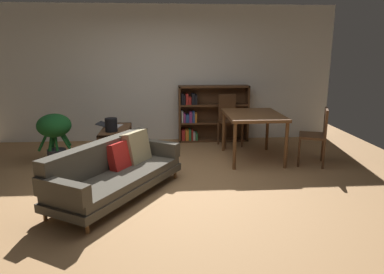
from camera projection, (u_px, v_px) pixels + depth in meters
name	position (u px, v px, depth m)	size (l,w,h in m)	color
ground_plane	(169.00, 187.00, 4.94)	(8.16, 8.16, 0.00)	#A87A4C
back_wall_panel	(166.00, 74.00, 7.23)	(6.80, 0.10, 2.70)	silver
fabric_couch	(115.00, 170.00, 4.61)	(1.66, 2.08, 0.74)	brown
media_console	(116.00, 145.00, 6.11)	(0.45, 1.03, 0.54)	#56351E
open_laptop	(111.00, 125.00, 6.20)	(0.45, 0.36, 0.07)	silver
desk_speaker	(111.00, 125.00, 5.81)	(0.20, 0.20, 0.22)	black
potted_floor_plant	(55.00, 131.00, 5.79)	(0.55, 0.54, 0.84)	#333338
dining_table	(253.00, 119.00, 6.03)	(0.92, 1.16, 0.79)	brown
dining_chair_near	(317.00, 133.00, 5.77)	(0.55, 0.58, 0.93)	#56351E
dining_chair_far	(229.00, 117.00, 6.96)	(0.47, 0.46, 0.99)	#56351E
bookshelf	(208.00, 114.00, 7.32)	(1.42, 0.29, 1.14)	#56351E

